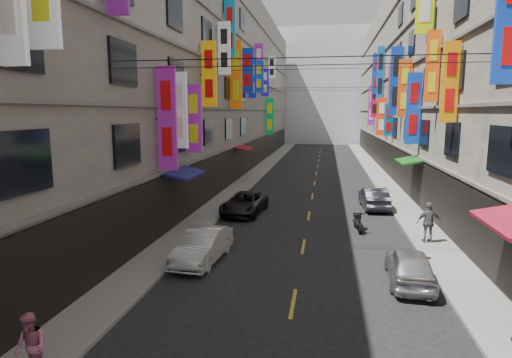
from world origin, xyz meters
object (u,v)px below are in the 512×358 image
(car_left_mid, at_px, (203,246))
(pedestrian_lfar, at_px, (30,347))
(scooter_far_right, at_px, (358,222))
(car_left_far, at_px, (244,203))
(pedestrian_rfar, at_px, (429,222))
(car_right_mid, at_px, (410,266))
(car_right_far, at_px, (374,198))

(car_left_mid, xyz_separation_m, pedestrian_lfar, (-1.49, -8.47, 0.24))
(scooter_far_right, height_order, car_left_far, car_left_far)
(scooter_far_right, distance_m, pedestrian_rfar, 3.67)
(scooter_far_right, height_order, car_right_mid, car_right_mid)
(car_left_far, distance_m, car_right_mid, 12.40)
(car_right_mid, bearing_deg, pedestrian_rfar, -105.99)
(car_left_mid, distance_m, car_right_mid, 8.06)
(scooter_far_right, xyz_separation_m, car_right_mid, (1.36, -6.82, 0.21))
(car_right_mid, height_order, pedestrian_rfar, pedestrian_rfar)
(car_left_far, relative_size, pedestrian_rfar, 2.44)
(car_right_far, distance_m, pedestrian_rfar, 7.60)
(pedestrian_rfar, bearing_deg, car_right_mid, 61.98)
(scooter_far_right, bearing_deg, car_right_mid, 95.20)
(car_right_mid, distance_m, pedestrian_rfar, 5.19)
(car_right_mid, bearing_deg, pedestrian_lfar, 41.38)
(pedestrian_lfar, relative_size, pedestrian_rfar, 0.83)
(car_left_mid, xyz_separation_m, car_left_far, (0.10, 8.56, -0.03))
(car_left_far, bearing_deg, car_right_mid, -45.60)
(car_left_far, height_order, car_right_far, car_right_far)
(pedestrian_lfar, height_order, pedestrian_rfar, pedestrian_rfar)
(car_left_far, relative_size, car_right_far, 1.12)
(scooter_far_right, xyz_separation_m, car_right_far, (1.36, 5.47, 0.24))
(car_right_mid, bearing_deg, car_left_far, -47.27)
(scooter_far_right, height_order, car_right_far, car_right_far)
(scooter_far_right, distance_m, car_left_mid, 8.83)
(pedestrian_lfar, bearing_deg, scooter_far_right, 86.32)
(scooter_far_right, relative_size, car_left_mid, 0.44)
(car_right_mid, bearing_deg, car_right_far, -86.83)
(car_left_mid, xyz_separation_m, car_right_far, (8.00, 11.29, 0.01))
(pedestrian_lfar, bearing_deg, pedestrian_rfar, 73.82)
(pedestrian_rfar, bearing_deg, scooter_far_right, -41.10)
(car_left_far, distance_m, pedestrian_rfar, 10.68)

